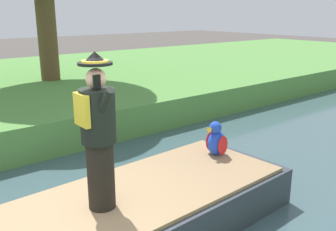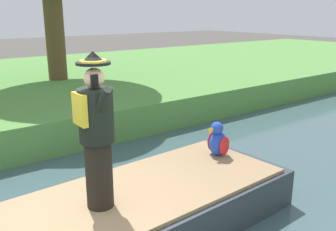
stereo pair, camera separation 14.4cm
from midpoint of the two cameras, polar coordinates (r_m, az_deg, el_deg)
boat at (r=5.22m, az=-2.44°, el=-13.92°), size 1.98×4.28×0.61m
person_pirate at (r=4.33m, az=-9.88°, el=-2.62°), size 0.61×0.42×1.85m
parrot_plush at (r=6.10m, az=8.29°, el=-3.87°), size 0.36×0.35×0.57m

